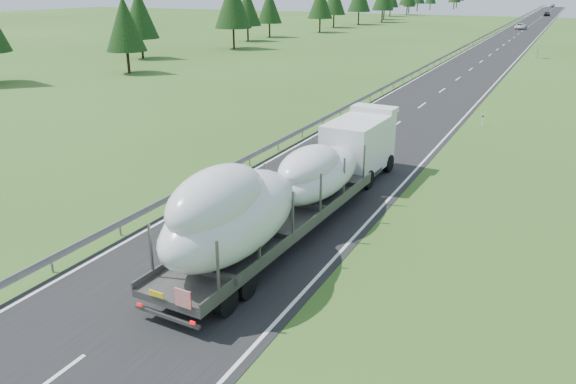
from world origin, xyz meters
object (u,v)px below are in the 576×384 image
at_px(highway_sign, 539,47).
at_px(distant_van, 520,26).
at_px(boat_truck, 291,184).
at_px(distant_car_blue, 553,6).
at_px(distant_car_dark, 547,14).

height_order(highway_sign, distant_van, highway_sign).
bearing_deg(highway_sign, distant_van, 97.70).
height_order(boat_truck, distant_car_blue, boat_truck).
height_order(boat_truck, distant_car_dark, boat_truck).
bearing_deg(distant_car_dark, boat_truck, -88.32).
height_order(boat_truck, distant_van, boat_truck).
xyz_separation_m(boat_truck, distant_car_dark, (-0.52, 206.27, -1.68)).
height_order(distant_car_dark, distant_car_blue, distant_car_dark).
bearing_deg(boat_truck, distant_car_blue, 90.54).
bearing_deg(distant_car_dark, highway_sign, -85.84).
height_order(distant_van, distant_car_dark, distant_car_dark).
xyz_separation_m(distant_car_dark, distant_car_blue, (-2.22, 84.83, -0.07)).
height_order(highway_sign, distant_car_dark, highway_sign).
xyz_separation_m(distant_van, distant_car_dark, (2.31, 68.83, 0.07)).
bearing_deg(highway_sign, distant_car_dark, 92.63).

